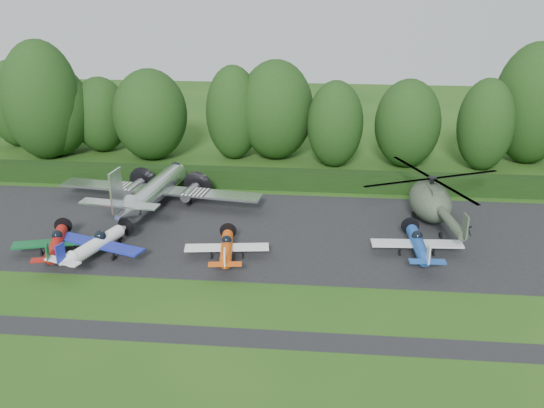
# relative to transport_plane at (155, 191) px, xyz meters

# --- Properties ---
(ground) EXTENTS (160.00, 160.00, 0.00)m
(ground) POSITION_rel_transport_plane_xyz_m (7.20, -14.38, -1.79)
(ground) COLOR #1F4814
(ground) RESTS_ON ground
(apron) EXTENTS (70.00, 18.00, 0.01)m
(apron) POSITION_rel_transport_plane_xyz_m (7.20, -4.38, -1.78)
(apron) COLOR black
(apron) RESTS_ON ground
(taxiway_verge) EXTENTS (70.00, 2.00, 0.00)m
(taxiway_verge) POSITION_rel_transport_plane_xyz_m (7.20, -20.38, -1.78)
(taxiway_verge) COLOR black
(taxiway_verge) RESTS_ON ground
(hedgerow) EXTENTS (90.00, 1.60, 2.00)m
(hedgerow) POSITION_rel_transport_plane_xyz_m (7.20, 6.62, -1.79)
(hedgerow) COLOR black
(hedgerow) RESTS_ON ground
(transport_plane) EXTENTS (19.98, 15.32, 6.40)m
(transport_plane) POSITION_rel_transport_plane_xyz_m (0.00, 0.00, 0.00)
(transport_plane) COLOR silver
(transport_plane) RESTS_ON ground
(light_plane_red) EXTENTS (6.96, 7.31, 2.67)m
(light_plane_red) POSITION_rel_transport_plane_xyz_m (-5.05, -10.49, -0.67)
(light_plane_red) COLOR #AA140F
(light_plane_red) RESTS_ON ground
(light_plane_white) EXTENTS (7.62, 8.01, 2.93)m
(light_plane_white) POSITION_rel_transport_plane_xyz_m (-1.79, -10.68, -0.57)
(light_plane_white) COLOR white
(light_plane_white) RESTS_ON ground
(light_plane_orange) EXTENTS (6.59, 6.93, 2.53)m
(light_plane_orange) POSITION_rel_transport_plane_xyz_m (8.48, -9.97, -0.73)
(light_plane_orange) COLOR #E34F0D
(light_plane_orange) RESTS_ON ground
(light_plane_blue) EXTENTS (7.21, 7.58, 2.77)m
(light_plane_blue) POSITION_rel_transport_plane_xyz_m (23.43, -8.07, -0.63)
(light_plane_blue) COLOR #1B49A2
(light_plane_blue) RESTS_ON ground
(helicopter) EXTENTS (13.24, 15.51, 4.27)m
(helicopter) POSITION_rel_transport_plane_xyz_m (25.30, -0.87, 0.51)
(helicopter) COLOR #343E2F
(helicopter) RESTS_ON ground
(tree_0) EXTENTS (6.36, 6.36, 11.03)m
(tree_0) POSITION_rel_transport_plane_xyz_m (4.99, 16.55, 3.71)
(tree_0) COLOR black
(tree_0) RESTS_ON ground
(tree_1) EXTENTS (5.96, 5.96, 10.82)m
(tree_1) POSITION_rel_transport_plane_xyz_m (-23.08, 19.14, 3.61)
(tree_1) COLOR black
(tree_1) RESTS_ON ground
(tree_2) EXTENTS (6.17, 6.17, 10.30)m
(tree_2) POSITION_rel_transport_plane_xyz_m (33.30, 15.00, 3.35)
(tree_2) COLOR black
(tree_2) RESTS_ON ground
(tree_3) EXTENTS (6.30, 6.30, 9.81)m
(tree_3) POSITION_rel_transport_plane_xyz_m (16.82, 14.71, 3.11)
(tree_3) COLOR black
(tree_3) RESTS_ON ground
(tree_4) EXTENTS (8.75, 8.75, 11.61)m
(tree_4) POSITION_rel_transport_plane_xyz_m (9.92, 17.15, 4.01)
(tree_4) COLOR black
(tree_4) RESTS_ON ground
(tree_5) EXTENTS (6.77, 6.77, 9.15)m
(tree_5) POSITION_rel_transport_plane_xyz_m (-11.57, 17.98, 2.78)
(tree_5) COLOR black
(tree_5) RESTS_ON ground
(tree_7) EXTENTS (8.86, 8.86, 13.87)m
(tree_7) POSITION_rel_transport_plane_xyz_m (-17.12, 14.63, 5.14)
(tree_7) COLOR black
(tree_7) RESTS_ON ground
(tree_8) EXTENTS (7.35, 7.35, 9.98)m
(tree_8) POSITION_rel_transport_plane_xyz_m (24.90, 15.38, 3.19)
(tree_8) COLOR black
(tree_8) RESTS_ON ground
(tree_9) EXTENTS (8.60, 8.60, 10.63)m
(tree_9) POSITION_rel_transport_plane_xyz_m (-4.62, 15.47, 3.52)
(tree_9) COLOR black
(tree_9) RESTS_ON ground
(tree_10) EXTENTS (8.85, 8.85, 13.82)m
(tree_10) POSITION_rel_transport_plane_xyz_m (39.07, 18.18, 5.12)
(tree_10) COLOR black
(tree_10) RESTS_ON ground
(tree_12) EXTENTS (8.59, 8.59, 10.94)m
(tree_12) POSITION_rel_transport_plane_xyz_m (-16.36, 15.84, 3.68)
(tree_12) COLOR black
(tree_12) RESTS_ON ground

